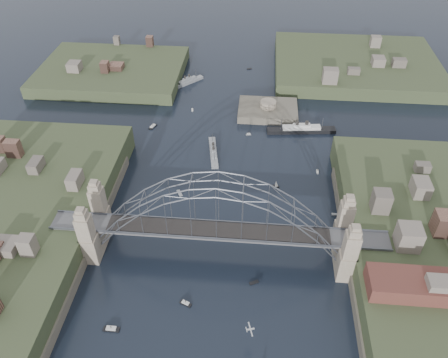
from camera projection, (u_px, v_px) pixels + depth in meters
ground at (218, 253)px, 115.65m from camera, size 500.00×500.00×0.00m
bridge at (218, 219)px, 107.78m from camera, size 84.00×13.80×24.60m
shore_west at (4, 233)px, 118.26m from camera, size 50.50×90.00×12.00m
shore_east at (447, 263)px, 110.53m from camera, size 50.50×90.00×12.00m
headland_nw at (113, 75)px, 191.84m from camera, size 60.00×45.00×9.00m
headland_ne at (355, 69)px, 196.10m from camera, size 70.00×55.00×9.50m
fort_island at (267, 115)px, 168.71m from camera, size 22.00×16.00×9.40m
wharf_shed at (415, 285)px, 95.57m from camera, size 20.00×8.00×4.00m
naval_cruiser_near at (213, 152)px, 148.39m from camera, size 5.00×16.87×5.02m
naval_cruiser_far at (187, 82)px, 186.50m from camera, size 12.38×12.82×5.29m
ocean_liner at (301, 130)px, 158.44m from camera, size 24.59×5.99×5.98m
aeroplane at (249, 329)px, 92.85m from camera, size 1.92×3.37×0.50m
small_boat_a at (180, 193)px, 133.34m from camera, size 2.17×2.97×0.45m
small_boat_b at (276, 184)px, 135.27m from camera, size 2.00×1.34×2.38m
small_boat_c at (186, 303)px, 103.42m from camera, size 3.03×2.00×1.43m
small_boat_d at (317, 172)px, 141.10m from camera, size 0.68×1.99×1.43m
small_boat_e at (153, 126)px, 161.22m from camera, size 2.54×4.01×1.43m
small_boat_f at (248, 134)px, 157.29m from camera, size 1.89×0.92×1.43m
small_boat_h at (192, 110)px, 170.41m from camera, size 0.92×1.92×0.45m
small_boat_i at (336, 215)px, 126.26m from camera, size 2.59×1.04×0.45m
small_boat_j at (111, 329)px, 98.32m from camera, size 3.68×1.22×1.43m
small_boat_k at (249, 69)px, 197.47m from camera, size 2.29×1.29×0.45m
small_boat_l at (81, 182)px, 137.01m from camera, size 2.61×1.33×1.43m
small_boat_m at (254, 283)px, 108.12m from camera, size 2.42×1.73×0.45m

